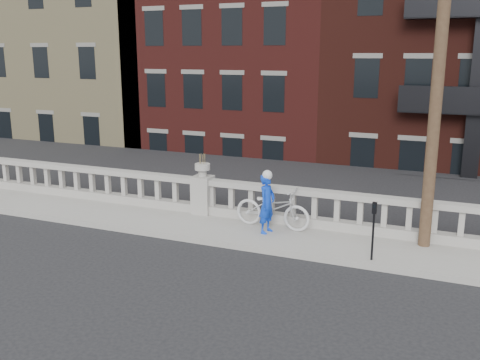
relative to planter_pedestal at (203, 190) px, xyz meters
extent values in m
plane|color=black|center=(0.00, -3.95, -0.83)|extent=(120.00, 120.00, 0.00)
cube|color=gray|center=(0.00, -0.95, -0.76)|extent=(32.00, 2.20, 0.15)
cube|color=gray|center=(0.00, 0.00, -0.56)|extent=(28.00, 0.34, 0.25)
cube|color=gray|center=(0.00, 0.00, 0.27)|extent=(28.00, 0.34, 0.16)
cube|color=gray|center=(0.00, 0.00, -0.13)|extent=(0.55, 0.55, 1.10)
cylinder|color=gray|center=(0.00, 0.00, 0.52)|extent=(0.24, 0.24, 0.20)
cylinder|color=gray|center=(0.00, 0.00, 0.70)|extent=(0.44, 0.44, 0.18)
cube|color=#605E59|center=(0.00, 0.35, -3.26)|extent=(36.00, 0.50, 5.15)
cube|color=black|center=(0.00, 22.00, -6.08)|extent=(80.00, 44.00, 0.50)
cube|color=#595651|center=(-2.00, 4.50, -3.83)|extent=(16.00, 7.00, 4.00)
cube|color=tan|center=(-17.00, 17.00, 4.17)|extent=(18.00, 16.00, 20.00)
cube|color=#4A1715|center=(-4.00, 16.00, 1.17)|extent=(10.00, 14.00, 14.00)
cube|color=#39140F|center=(6.00, 16.00, 1.92)|extent=(10.00, 14.00, 15.50)
cylinder|color=#422D1E|center=(6.20, -0.35, 4.32)|extent=(0.28, 0.28, 10.00)
cylinder|color=black|center=(5.18, -1.80, -0.13)|extent=(0.05, 0.05, 1.10)
cube|color=black|center=(5.18, -1.80, 0.55)|extent=(0.10, 0.08, 0.26)
cube|color=black|center=(5.18, -1.85, 0.59)|extent=(0.06, 0.01, 0.08)
imported|color=silver|center=(2.33, -0.50, -0.13)|extent=(2.13, 0.83, 1.10)
imported|color=blue|center=(2.32, -0.93, 0.10)|extent=(0.47, 0.62, 1.56)
camera|label=1|loc=(6.83, -13.45, 3.92)|focal=40.00mm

